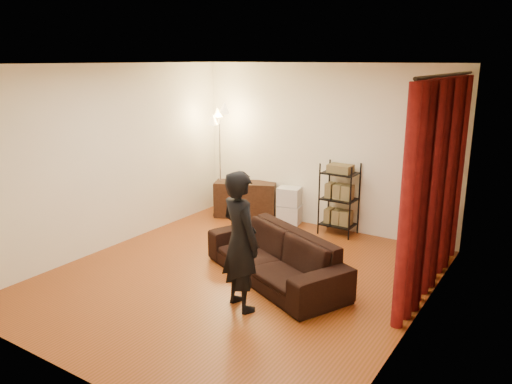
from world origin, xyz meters
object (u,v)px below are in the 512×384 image
Objects in this scene: sofa at (275,256)px; media_cabinet at (246,199)px; wire_shelf at (339,199)px; floor_lamp at (220,163)px; person at (240,241)px; storage_boxes at (289,205)px.

sofa is 1.97× the size of media_cabinet.
wire_shelf reaches higher than media_cabinet.
wire_shelf is at bearing 6.66° from floor_lamp.
media_cabinet is at bearing 156.99° from sofa.
sofa is 2.07m from wire_shelf.
person is 3.14m from storage_boxes.
person is at bearing -96.91° from wire_shelf.
floor_lamp reaches higher than sofa.
media_cabinet is at bearing -32.90° from person.
person is 3.48m from floor_lamp.
sofa is at bearing -39.23° from floor_lamp.
media_cabinet is 0.93× the size of wire_shelf.
wire_shelf is (0.93, -0.03, 0.27)m from storage_boxes.
sofa is 3.36× the size of storage_boxes.
person is 2.51× the size of storage_boxes.
wire_shelf is 2.23m from floor_lamp.
storage_boxes is at bearing 169.37° from wire_shelf.
media_cabinet is 0.80m from floor_lamp.
floor_lamp is at bearing 178.19° from wire_shelf.
storage_boxes is at bearing 139.65° from sofa.
person is 0.82× the size of floor_lamp.
storage_boxes is 0.97m from wire_shelf.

